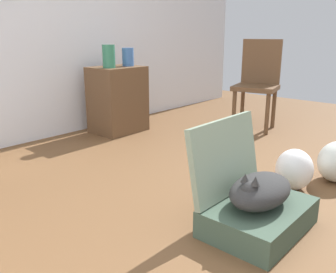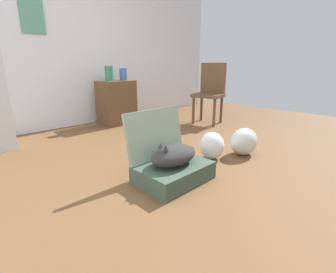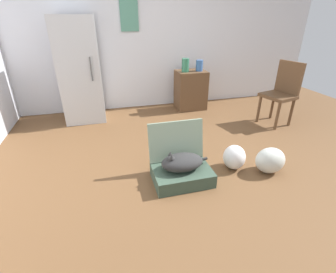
% 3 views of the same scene
% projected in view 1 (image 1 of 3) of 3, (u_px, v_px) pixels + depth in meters
% --- Properties ---
extents(ground_plane, '(7.68, 7.68, 0.00)m').
position_uv_depth(ground_plane, '(233.00, 199.00, 2.37)').
color(ground_plane, brown).
rests_on(ground_plane, ground).
extents(wall_back, '(6.40, 0.15, 2.60)m').
position_uv_depth(wall_back, '(35.00, 5.00, 3.45)').
color(wall_back, silver).
rests_on(wall_back, ground).
extents(suitcase_base, '(0.61, 0.44, 0.15)m').
position_uv_depth(suitcase_base, '(258.00, 217.00, 1.99)').
color(suitcase_base, '#384C3D').
rests_on(suitcase_base, ground).
extents(suitcase_lid, '(0.61, 0.11, 0.44)m').
position_uv_depth(suitcase_lid, '(225.00, 157.00, 2.05)').
color(suitcase_lid, gray).
rests_on(suitcase_lid, suitcase_base).
extents(cat, '(0.52, 0.28, 0.21)m').
position_uv_depth(cat, '(260.00, 190.00, 1.94)').
color(cat, '#2D2D2D').
rests_on(cat, suitcase_base).
extents(plastic_bag_white, '(0.25, 0.25, 0.29)m').
position_uv_depth(plastic_bag_white, '(294.00, 169.00, 2.49)').
color(plastic_bag_white, white).
rests_on(plastic_bag_white, ground).
extents(side_table, '(0.53, 0.42, 0.70)m').
position_uv_depth(side_table, '(118.00, 100.00, 3.91)').
color(side_table, brown).
rests_on(side_table, ground).
extents(vase_tall, '(0.13, 0.13, 0.23)m').
position_uv_depth(vase_tall, '(109.00, 56.00, 3.65)').
color(vase_tall, '#2D7051').
rests_on(vase_tall, side_table).
extents(vase_short, '(0.12, 0.12, 0.19)m').
position_uv_depth(vase_short, '(128.00, 57.00, 3.86)').
color(vase_short, '#38609E').
rests_on(vase_short, side_table).
extents(chair, '(0.50, 0.54, 0.98)m').
position_uv_depth(chair, '(258.00, 81.00, 4.00)').
color(chair, brown).
rests_on(chair, ground).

